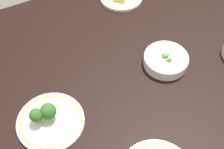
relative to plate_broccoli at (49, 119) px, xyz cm
name	(u,v)px	position (x,y,z in cm)	size (l,w,h in cm)	color
dining_table	(112,81)	(25.88, 6.64, -3.73)	(127.55, 110.01, 4.00)	black
plate_broccoli	(49,119)	(0.00, 0.00, 0.00)	(21.65, 21.65, 7.52)	white
bowl_peas	(166,60)	(46.29, 3.47, 0.50)	(16.27, 16.27, 5.23)	white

